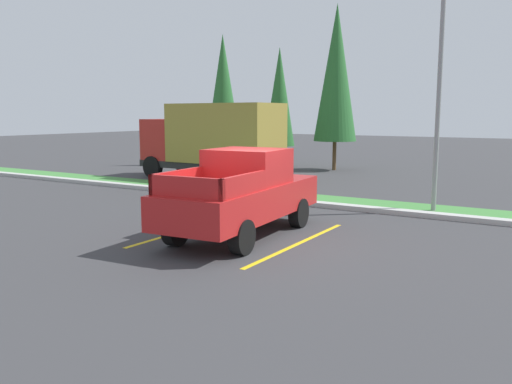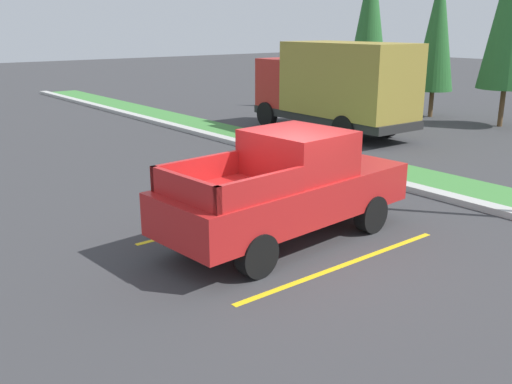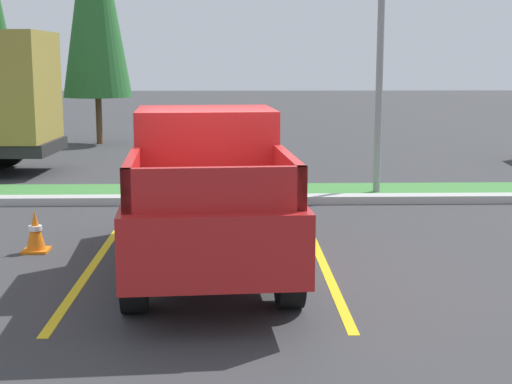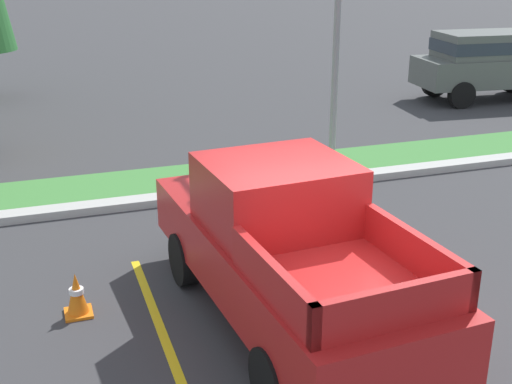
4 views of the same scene
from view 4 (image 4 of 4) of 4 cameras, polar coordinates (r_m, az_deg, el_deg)
The scene contains 8 objects.
ground_plane at distance 8.73m, azimuth 5.80°, elevation -11.46°, with size 120.00×120.00×0.00m, color #38383A.
parking_line_near at distance 8.44m, azimuth -7.65°, elevation -12.73°, with size 0.12×4.80×0.01m, color yellow.
parking_line_far at distance 9.40m, azimuth 11.43°, elevation -9.25°, with size 0.12×4.80×0.01m, color yellow.
curb_strip at distance 12.94m, azimuth -3.31°, elevation -0.08°, with size 56.00×0.40×0.15m, color #B2B2AD.
grass_median at distance 13.96m, azimuth -4.53°, elevation 1.24°, with size 56.00×1.80×0.06m, color #42843D.
pickup_truck_main at distance 8.35m, azimuth 2.42°, elevation -4.80°, with size 2.27×5.35×2.10m.
suv_distant at distance 22.17m, azimuth 19.31°, elevation 10.56°, with size 4.76×2.30×2.10m.
traffic_cone at distance 9.13m, azimuth -15.05°, elevation -8.47°, with size 0.36×0.36×0.60m.
Camera 4 is at (-3.19, -6.70, 4.59)m, focal length 46.88 mm.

